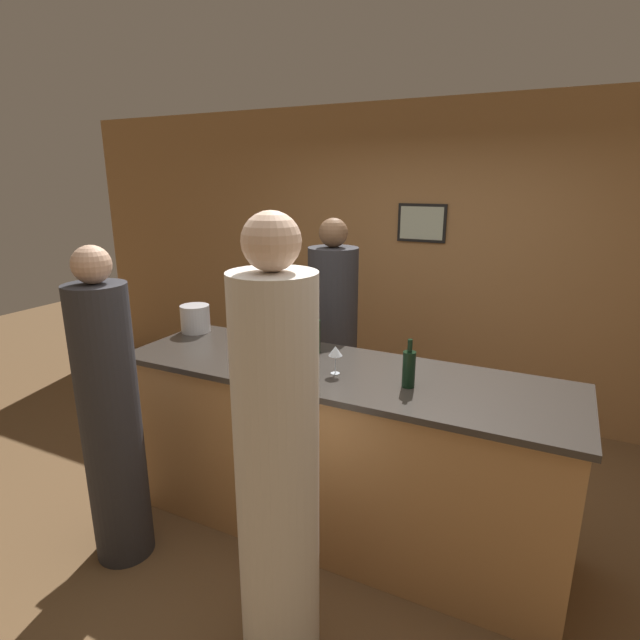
% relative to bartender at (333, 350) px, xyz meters
% --- Properties ---
extents(ground_plane, '(14.00, 14.00, 0.00)m').
position_rel_bartender_xyz_m(ground_plane, '(0.42, -0.83, -0.86)').
color(ground_plane, brown).
extents(back_wall, '(8.00, 0.08, 2.80)m').
position_rel_bartender_xyz_m(back_wall, '(0.42, 1.23, 0.54)').
color(back_wall, '#A37547').
rests_on(back_wall, ground_plane).
extents(bar_counter, '(2.66, 0.80, 1.07)m').
position_rel_bartender_xyz_m(bar_counter, '(0.42, -0.83, -0.33)').
color(bar_counter, '#B27F4C').
rests_on(bar_counter, ground_plane).
extents(bartender, '(0.37, 0.37, 1.86)m').
position_rel_bartender_xyz_m(bartender, '(0.00, 0.00, 0.00)').
color(bartender, '#2D2D33').
rests_on(bartender, ground_plane).
extents(guest_0, '(0.32, 0.32, 1.81)m').
position_rel_bartender_xyz_m(guest_0, '(-0.61, -1.58, -0.01)').
color(guest_0, '#2D2D33').
rests_on(guest_0, ground_plane).
extents(guest_1, '(0.36, 0.36, 2.02)m').
position_rel_bartender_xyz_m(guest_1, '(0.53, -1.72, 0.08)').
color(guest_1, silver).
rests_on(guest_1, ground_plane).
extents(wine_bottle_0, '(0.07, 0.07, 0.26)m').
position_rel_bartender_xyz_m(wine_bottle_0, '(0.85, -0.90, 0.31)').
color(wine_bottle_0, black).
rests_on(wine_bottle_0, bar_counter).
extents(wine_bottle_1, '(0.08, 0.08, 0.28)m').
position_rel_bartender_xyz_m(wine_bottle_1, '(0.17, -0.64, 0.32)').
color(wine_bottle_1, black).
rests_on(wine_bottle_1, bar_counter).
extents(ice_bucket, '(0.21, 0.21, 0.19)m').
position_rel_bartender_xyz_m(ice_bucket, '(-0.81, -0.60, 0.30)').
color(ice_bucket, silver).
rests_on(ice_bucket, bar_counter).
extents(wine_glass_0, '(0.08, 0.08, 0.16)m').
position_rel_bartender_xyz_m(wine_glass_0, '(0.31, -1.16, 0.33)').
color(wine_glass_0, silver).
rests_on(wine_glass_0, bar_counter).
extents(wine_glass_1, '(0.08, 0.08, 0.18)m').
position_rel_bartender_xyz_m(wine_glass_1, '(0.15, -1.17, 0.34)').
color(wine_glass_1, silver).
rests_on(wine_glass_1, bar_counter).
extents(wine_glass_2, '(0.08, 0.08, 0.17)m').
position_rel_bartender_xyz_m(wine_glass_2, '(0.43, -0.90, 0.34)').
color(wine_glass_2, silver).
rests_on(wine_glass_2, bar_counter).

